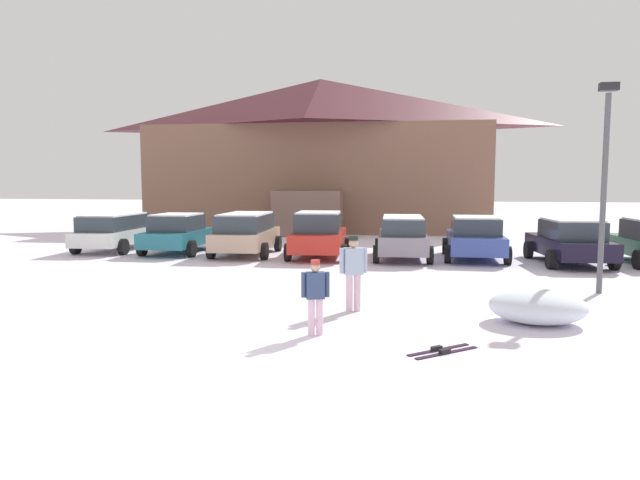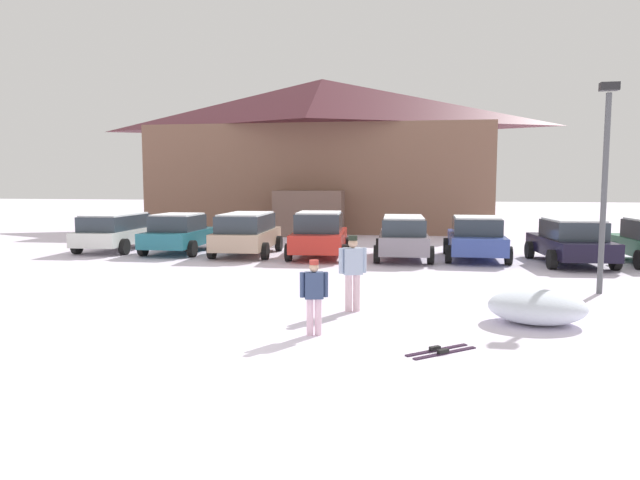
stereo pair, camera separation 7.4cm
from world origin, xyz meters
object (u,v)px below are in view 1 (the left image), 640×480
(skier_teen_in_navy_coat, at_px, (315,293))
(parked_black_sedan, at_px, (570,241))
(parked_white_suv, at_px, (115,230))
(skier_adult_in_blue_parka, at_px, (353,269))
(lamp_post, at_px, (605,176))
(parked_teal_hatchback, at_px, (178,233))
(ski_lodge, at_px, (320,154))
(plowed_snow_pile, at_px, (538,306))
(parked_blue_hatchback, at_px, (475,237))
(parked_red_sedan, at_px, (319,234))
(parked_beige_suv, at_px, (246,232))
(parked_grey_wagon, at_px, (403,236))
(pair_of_skis, at_px, (442,351))

(skier_teen_in_navy_coat, bearing_deg, parked_black_sedan, 57.54)
(parked_white_suv, distance_m, skier_teen_in_navy_coat, 15.67)
(skier_adult_in_blue_parka, bearing_deg, lamp_post, 28.44)
(parked_teal_hatchback, relative_size, skier_adult_in_blue_parka, 2.48)
(parked_white_suv, height_order, parked_teal_hatchback, parked_teal_hatchback)
(ski_lodge, height_order, parked_white_suv, ski_lodge)
(plowed_snow_pile, bearing_deg, parked_black_sedan, 73.70)
(parked_blue_hatchback, bearing_deg, parked_black_sedan, -12.57)
(parked_red_sedan, distance_m, skier_adult_in_blue_parka, 9.18)
(parked_beige_suv, distance_m, parked_grey_wagon, 6.05)
(parked_beige_suv, bearing_deg, parked_grey_wagon, -0.71)
(parked_black_sedan, height_order, skier_adult_in_blue_parka, skier_adult_in_blue_parka)
(skier_adult_in_blue_parka, distance_m, plowed_snow_pile, 3.84)
(parked_beige_suv, xyz_separation_m, parked_red_sedan, (2.91, -0.11, -0.03))
(ski_lodge, xyz_separation_m, skier_teen_in_navy_coat, (4.47, -24.20, -3.78))
(ski_lodge, bearing_deg, parked_grey_wagon, -67.13)
(parked_grey_wagon, distance_m, skier_teen_in_navy_coat, 11.04)
(ski_lodge, height_order, parked_red_sedan, ski_lodge)
(parked_blue_hatchback, relative_size, skier_adult_in_blue_parka, 2.57)
(skier_adult_in_blue_parka, bearing_deg, ski_lodge, 102.51)
(parked_red_sedan, relative_size, lamp_post, 0.82)
(parked_teal_hatchback, distance_m, pair_of_skis, 15.61)
(parked_white_suv, distance_m, parked_red_sedan, 8.72)
(skier_adult_in_blue_parka, bearing_deg, parked_blue_hatchback, 70.63)
(ski_lodge, xyz_separation_m, plowed_snow_pile, (8.68, -22.48, -4.23))
(parked_teal_hatchback, bearing_deg, parked_beige_suv, -3.43)
(parked_teal_hatchback, distance_m, parked_red_sedan, 5.81)
(plowed_snow_pile, bearing_deg, ski_lodge, 111.11)
(parked_teal_hatchback, bearing_deg, parked_grey_wagon, -1.59)
(parked_black_sedan, relative_size, skier_teen_in_navy_coat, 3.20)
(ski_lodge, bearing_deg, parked_blue_hatchback, -57.25)
(ski_lodge, height_order, pair_of_skis, ski_lodge)
(lamp_post, bearing_deg, skier_teen_in_navy_coat, -140.10)
(plowed_snow_pile, bearing_deg, pair_of_skis, -129.13)
(parked_white_suv, relative_size, parked_teal_hatchback, 1.07)
(parked_grey_wagon, bearing_deg, parked_blue_hatchback, 10.40)
(parked_blue_hatchback, distance_m, skier_adult_in_blue_parka, 9.92)
(parked_black_sedan, bearing_deg, ski_lodge, 130.11)
(parked_blue_hatchback, relative_size, skier_teen_in_navy_coat, 3.04)
(parked_beige_suv, relative_size, lamp_post, 0.84)
(parked_grey_wagon, relative_size, parked_blue_hatchback, 0.97)
(parked_black_sedan, bearing_deg, parked_beige_suv, 178.59)
(parked_teal_hatchback, xyz_separation_m, skier_teen_in_navy_coat, (7.84, -11.23, -0.01))
(ski_lodge, distance_m, skier_adult_in_blue_parka, 22.93)
(lamp_post, distance_m, plowed_snow_pile, 4.92)
(parked_teal_hatchback, distance_m, skier_teen_in_navy_coat, 13.69)
(skier_teen_in_navy_coat, bearing_deg, parked_teal_hatchback, 124.91)
(parked_blue_hatchback, height_order, parked_black_sedan, parked_blue_hatchback)
(parked_beige_suv, height_order, plowed_snow_pile, parked_beige_suv)
(skier_adult_in_blue_parka, relative_size, plowed_snow_pile, 0.88)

